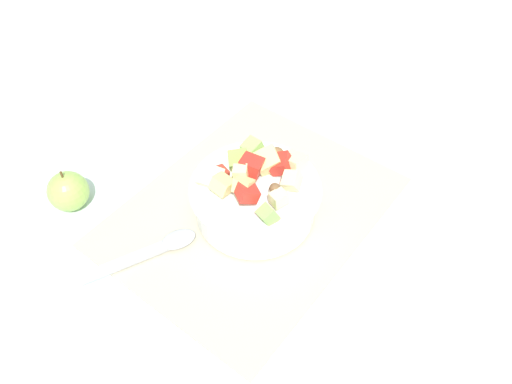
{
  "coord_description": "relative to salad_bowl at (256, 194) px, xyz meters",
  "views": [
    {
      "loc": [
        -0.44,
        -0.35,
        0.68
      ],
      "look_at": [
        0.0,
        -0.01,
        0.05
      ],
      "focal_mm": 36.71,
      "sensor_mm": 36.0,
      "label": 1
    }
  ],
  "objects": [
    {
      "name": "salad_bowl",
      "position": [
        0.0,
        0.0,
        0.0
      ],
      "size": [
        0.21,
        0.21,
        0.11
      ],
      "color": "white",
      "rests_on": "placemat"
    },
    {
      "name": "ground_plane",
      "position": [
        -0.0,
        0.01,
        -0.05
      ],
      "size": [
        2.4,
        2.4,
        0.0
      ],
      "primitive_type": "plane",
      "color": "silver"
    },
    {
      "name": "placemat",
      "position": [
        -0.0,
        0.01,
        -0.04
      ],
      "size": [
        0.46,
        0.36,
        0.01
      ],
      "primitive_type": "cube",
      "color": "#BCB299",
      "rests_on": "ground_plane"
    },
    {
      "name": "whole_apple",
      "position": [
        -0.18,
        0.26,
        -0.01
      ],
      "size": [
        0.07,
        0.07,
        0.08
      ],
      "color": "#9EC656",
      "rests_on": "ground_plane"
    },
    {
      "name": "serving_spoon",
      "position": [
        -0.16,
        0.07,
        -0.03
      ],
      "size": [
        0.18,
        0.1,
        0.01
      ],
      "color": "#B7B7BC",
      "rests_on": "placemat"
    }
  ]
}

